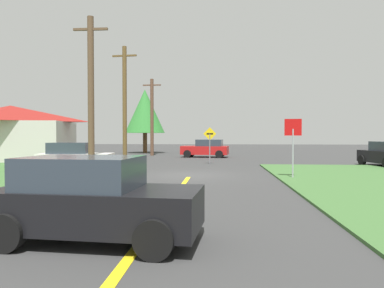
# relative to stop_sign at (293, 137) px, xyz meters

# --- Properties ---
(ground_plane) EXTENTS (120.00, 120.00, 0.00)m
(ground_plane) POSITION_rel_stop_sign_xyz_m (-4.86, 1.38, -1.96)
(ground_plane) COLOR #373737
(lane_stripe_center) EXTENTS (0.20, 14.00, 0.01)m
(lane_stripe_center) POSITION_rel_stop_sign_xyz_m (-4.86, -6.62, -1.96)
(lane_stripe_center) COLOR yellow
(lane_stripe_center) RESTS_ON ground
(stop_sign) EXTENTS (0.77, 0.11, 2.78)m
(stop_sign) POSITION_rel_stop_sign_xyz_m (0.00, 0.00, 0.00)
(stop_sign) COLOR #9EA0A8
(stop_sign) RESTS_ON ground
(car_behind_on_main_road) EXTENTS (4.01, 2.16, 1.62)m
(car_behind_on_main_road) POSITION_rel_stop_sign_xyz_m (-5.76, -10.13, -1.16)
(car_behind_on_main_road) COLOR black
(car_behind_on_main_road) RESTS_ON ground
(parked_car_near_building) EXTENTS (4.00, 2.20, 1.62)m
(parked_car_near_building) POSITION_rel_stop_sign_xyz_m (-11.34, 2.42, -1.16)
(parked_car_near_building) COLOR white
(parked_car_near_building) RESTS_ON ground
(car_approaching_junction) EXTENTS (4.43, 2.43, 1.62)m
(car_approaching_junction) POSITION_rel_stop_sign_xyz_m (-4.60, 15.89, -1.16)
(car_approaching_junction) COLOR red
(car_approaching_junction) RESTS_ON ground
(utility_pole_near) EXTENTS (1.80, 0.32, 8.11)m
(utility_pole_near) POSITION_rel_stop_sign_xyz_m (-9.98, 1.27, 2.19)
(utility_pole_near) COLOR brown
(utility_pole_near) RESTS_ON ground
(utility_pole_mid) EXTENTS (1.80, 0.31, 8.43)m
(utility_pole_mid) POSITION_rel_stop_sign_xyz_m (-10.23, 8.78, 2.37)
(utility_pole_mid) COLOR brown
(utility_pole_mid) RESTS_ON ground
(utility_pole_far) EXTENTS (1.80, 0.33, 7.56)m
(utility_pole_far) POSITION_rel_stop_sign_xyz_m (-10.04, 18.28, 1.92)
(utility_pole_far) COLOR brown
(utility_pole_far) RESTS_ON ground
(direction_sign) EXTENTS (0.90, 0.16, 2.57)m
(direction_sign) POSITION_rel_stop_sign_xyz_m (-4.04, 8.09, -0.37)
(direction_sign) COLOR slate
(direction_sign) RESTS_ON ground
(oak_tree_left) EXTENTS (4.47, 4.47, 7.19)m
(oak_tree_left) POSITION_rel_stop_sign_xyz_m (-11.79, 23.26, 2.75)
(oak_tree_left) COLOR brown
(oak_tree_left) RESTS_ON ground
(barn) EXTENTS (9.51, 7.13, 4.35)m
(barn) POSITION_rel_stop_sign_xyz_m (-19.75, 10.19, 0.21)
(barn) COLOR beige
(barn) RESTS_ON ground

